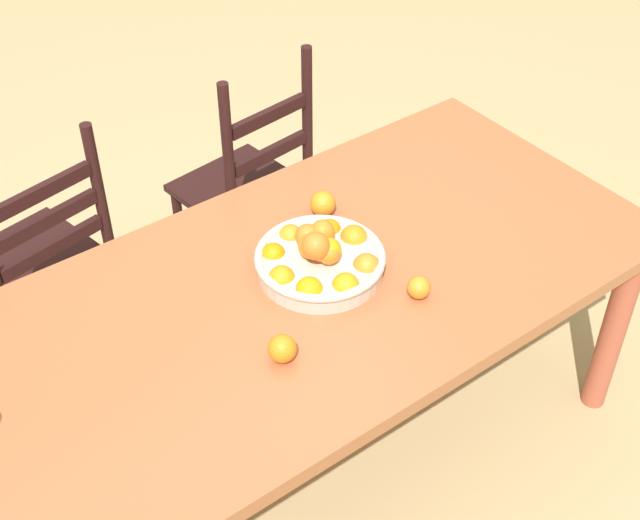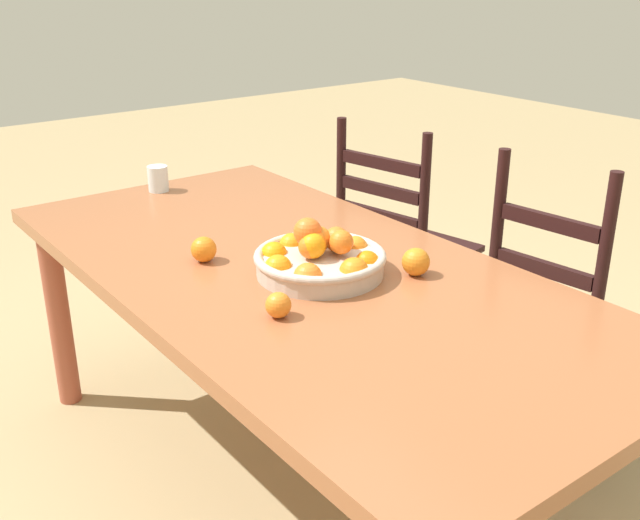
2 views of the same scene
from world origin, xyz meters
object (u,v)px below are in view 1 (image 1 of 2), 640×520
at_px(chair_by_cabinet, 36,270).
at_px(fruit_bowl, 320,259).
at_px(orange_loose_0, 282,349).
at_px(orange_loose_1, 323,204).
at_px(orange_loose_2, 419,287).
at_px(chair_near_window, 249,192).
at_px(dining_table, 304,308).

relative_size(chair_by_cabinet, fruit_bowl, 2.74).
distance_m(chair_by_cabinet, orange_loose_0, 1.09).
bearing_deg(fruit_bowl, orange_loose_0, -142.77).
relative_size(orange_loose_1, orange_loose_2, 1.21).
height_order(orange_loose_1, orange_loose_2, orange_loose_1).
bearing_deg(chair_by_cabinet, chair_near_window, 165.56).
bearing_deg(orange_loose_2, orange_loose_0, 175.81).
relative_size(chair_near_window, orange_loose_0, 14.06).
height_order(fruit_bowl, orange_loose_0, fruit_bowl).
bearing_deg(orange_loose_1, orange_loose_2, -91.72).
height_order(dining_table, orange_loose_2, orange_loose_2).
height_order(chair_near_window, chair_by_cabinet, chair_near_window).
xyz_separation_m(orange_loose_0, orange_loose_1, (0.42, 0.40, 0.00)).
bearing_deg(orange_loose_0, chair_near_window, 61.82).
xyz_separation_m(dining_table, fruit_bowl, (0.07, 0.02, 0.13)).
distance_m(dining_table, orange_loose_1, 0.34).
relative_size(chair_by_cabinet, orange_loose_2, 15.58).
bearing_deg(chair_by_cabinet, orange_loose_1, 128.04).
xyz_separation_m(fruit_bowl, orange_loose_1, (0.16, 0.20, -0.01)).
bearing_deg(chair_near_window, orange_loose_1, 74.50).
xyz_separation_m(chair_by_cabinet, orange_loose_0, (0.26, -1.01, 0.31)).
bearing_deg(dining_table, orange_loose_0, -137.05).
distance_m(dining_table, fruit_bowl, 0.15).
distance_m(chair_near_window, fruit_bowl, 0.86).
xyz_separation_m(chair_near_window, orange_loose_1, (-0.09, -0.55, 0.32)).
bearing_deg(orange_loose_2, dining_table, 135.02).
relative_size(dining_table, fruit_bowl, 5.63).
distance_m(dining_table, chair_near_window, 0.86).
relative_size(chair_by_cabinet, orange_loose_1, 12.87).
bearing_deg(fruit_bowl, chair_near_window, 71.88).
bearing_deg(chair_near_window, dining_table, 61.28).
distance_m(chair_by_cabinet, fruit_bowl, 1.02).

